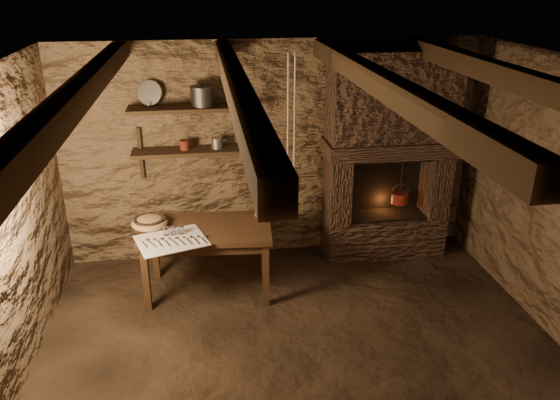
{
  "coord_description": "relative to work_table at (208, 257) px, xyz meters",
  "views": [
    {
      "loc": [
        -0.74,
        -3.65,
        3.02
      ],
      "look_at": [
        -0.07,
        0.9,
        1.09
      ],
      "focal_mm": 35.0,
      "sensor_mm": 36.0,
      "label": 1
    }
  ],
  "objects": [
    {
      "name": "floor",
      "position": [
        0.76,
        -1.2,
        -0.39
      ],
      "size": [
        4.5,
        4.5,
        0.0
      ],
      "primitive_type": "plane",
      "color": "black",
      "rests_on": "ground"
    },
    {
      "name": "back_wall",
      "position": [
        0.76,
        0.8,
        0.81
      ],
      "size": [
        4.5,
        0.04,
        2.4
      ],
      "primitive_type": "cube",
      "color": "brown",
      "rests_on": "floor"
    },
    {
      "name": "ceiling",
      "position": [
        0.76,
        -1.2,
        2.01
      ],
      "size": [
        4.5,
        4.0,
        0.04
      ],
      "primitive_type": "cube",
      "color": "black",
      "rests_on": "back_wall"
    },
    {
      "name": "beam_far_left",
      "position": [
        -0.74,
        -1.2,
        1.92
      ],
      "size": [
        0.14,
        3.95,
        0.16
      ],
      "primitive_type": "cube",
      "color": "black",
      "rests_on": "ceiling"
    },
    {
      "name": "beam_mid_left",
      "position": [
        0.26,
        -1.2,
        1.92
      ],
      "size": [
        0.14,
        3.95,
        0.16
      ],
      "primitive_type": "cube",
      "color": "black",
      "rests_on": "ceiling"
    },
    {
      "name": "beam_mid_right",
      "position": [
        1.26,
        -1.2,
        1.92
      ],
      "size": [
        0.14,
        3.95,
        0.16
      ],
      "primitive_type": "cube",
      "color": "black",
      "rests_on": "ceiling"
    },
    {
      "name": "beam_far_right",
      "position": [
        2.26,
        -1.2,
        1.92
      ],
      "size": [
        0.14,
        3.95,
        0.16
      ],
      "primitive_type": "cube",
      "color": "black",
      "rests_on": "ceiling"
    },
    {
      "name": "shelf_lower",
      "position": [
        -0.09,
        0.64,
        0.91
      ],
      "size": [
        1.25,
        0.3,
        0.04
      ],
      "primitive_type": "cube",
      "color": "black",
      "rests_on": "back_wall"
    },
    {
      "name": "shelf_upper",
      "position": [
        -0.09,
        0.64,
        1.36
      ],
      "size": [
        1.25,
        0.3,
        0.04
      ],
      "primitive_type": "cube",
      "color": "black",
      "rests_on": "back_wall"
    },
    {
      "name": "hearth",
      "position": [
        2.01,
        0.56,
        0.84
      ],
      "size": [
        1.43,
        0.51,
        2.3
      ],
      "color": "#332219",
      "rests_on": "floor"
    },
    {
      "name": "work_table",
      "position": [
        0.0,
        0.0,
        0.0
      ],
      "size": [
        1.31,
        0.82,
        0.72
      ],
      "rotation": [
        0.0,
        0.0,
        -0.08
      ],
      "color": "#311E11",
      "rests_on": "floor"
    },
    {
      "name": "linen_cloth",
      "position": [
        -0.32,
        -0.26,
        0.34
      ],
      "size": [
        0.73,
        0.65,
        0.01
      ],
      "primitive_type": "cube",
      "rotation": [
        0.0,
        0.0,
        0.31
      ],
      "color": "white",
      "rests_on": "work_table"
    },
    {
      "name": "pewter_cutlery_row",
      "position": [
        -0.32,
        -0.28,
        0.35
      ],
      "size": [
        0.55,
        0.34,
        0.01
      ],
      "primitive_type": null,
      "rotation": [
        0.0,
        0.0,
        0.31
      ],
      "color": "#99968B",
      "rests_on": "linen_cloth"
    },
    {
      "name": "drinking_glasses",
      "position": [
        -0.3,
        -0.14,
        0.38
      ],
      "size": [
        0.2,
        0.06,
        0.08
      ],
      "primitive_type": null,
      "color": "silver",
      "rests_on": "linen_cloth"
    },
    {
      "name": "stoneware_jug",
      "position": [
        0.57,
        0.2,
        0.55
      ],
      "size": [
        0.16,
        0.16,
        0.51
      ],
      "rotation": [
        0.0,
        0.0,
        -0.09
      ],
      "color": "#B06222",
      "rests_on": "work_table"
    },
    {
      "name": "wooden_bowl",
      "position": [
        -0.54,
        0.08,
        0.37
      ],
      "size": [
        0.37,
        0.37,
        0.12
      ],
      "primitive_type": "ellipsoid",
      "rotation": [
        0.0,
        0.0,
        0.04
      ],
      "color": "#A87648",
      "rests_on": "work_table"
    },
    {
      "name": "iron_stockpot",
      "position": [
        0.04,
        0.64,
        1.47
      ],
      "size": [
        0.25,
        0.25,
        0.18
      ],
      "primitive_type": "cylinder",
      "rotation": [
        0.0,
        0.0,
        0.06
      ],
      "color": "#312F2C",
      "rests_on": "shelf_upper"
    },
    {
      "name": "tin_pan",
      "position": [
        -0.48,
        0.74,
        1.51
      ],
      "size": [
        0.27,
        0.19,
        0.25
      ],
      "primitive_type": "cylinder",
      "rotation": [
        1.26,
        0.0,
        -0.34
      ],
      "color": "#A4A39E",
      "rests_on": "shelf_upper"
    },
    {
      "name": "small_kettle",
      "position": [
        0.16,
        0.64,
        0.99
      ],
      "size": [
        0.17,
        0.13,
        0.17
      ],
      "primitive_type": null,
      "rotation": [
        0.0,
        0.0,
        -0.07
      ],
      "color": "#A4A39E",
      "rests_on": "shelf_lower"
    },
    {
      "name": "rusty_tin",
      "position": [
        -0.17,
        0.64,
        0.98
      ],
      "size": [
        0.12,
        0.12,
        0.1
      ],
      "primitive_type": "cylinder",
      "rotation": [
        0.0,
        0.0,
        0.32
      ],
      "color": "#5D1B12",
      "rests_on": "shelf_lower"
    },
    {
      "name": "red_pot",
      "position": [
        2.16,
        0.52,
        0.3
      ],
      "size": [
        0.21,
        0.21,
        0.54
      ],
      "rotation": [
        0.0,
        0.0,
        -0.23
      ],
      "color": "maroon",
      "rests_on": "hearth"
    },
    {
      "name": "hanging_ropes",
      "position": [
        0.81,
        -0.15,
        1.41
      ],
      "size": [
        0.08,
        0.08,
        1.2
      ],
      "primitive_type": null,
      "color": "beige",
      "rests_on": "ceiling"
    }
  ]
}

